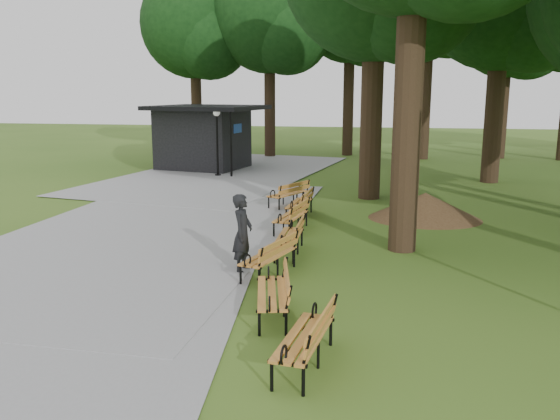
% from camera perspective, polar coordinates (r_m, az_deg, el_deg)
% --- Properties ---
extents(ground, '(100.00, 100.00, 0.00)m').
position_cam_1_polar(ground, '(13.64, -1.59, -5.26)').
color(ground, '#365919').
rests_on(ground, ground).
extents(path, '(12.00, 38.00, 0.06)m').
position_cam_1_polar(path, '(17.57, -12.46, -1.56)').
color(path, gray).
rests_on(path, ground).
extents(person, '(0.47, 0.67, 1.75)m').
position_cam_1_polar(person, '(12.87, -3.68, -2.29)').
color(person, black).
rests_on(person, ground).
extents(kiosk, '(5.84, 5.32, 3.18)m').
position_cam_1_polar(kiosk, '(29.88, -7.53, 7.05)').
color(kiosk, black).
rests_on(kiosk, ground).
extents(lamp_post, '(0.32, 0.32, 3.09)m').
position_cam_1_polar(lamp_post, '(27.07, -6.18, 7.95)').
color(lamp_post, black).
rests_on(lamp_post, ground).
extents(dirt_mound, '(2.92, 2.92, 0.83)m').
position_cam_1_polar(dirt_mound, '(18.73, 13.98, 0.39)').
color(dirt_mound, '#47301C').
rests_on(dirt_mound, ground).
extents(bench_0, '(0.88, 1.97, 0.88)m').
position_cam_1_polar(bench_0, '(8.69, 2.33, -12.40)').
color(bench_0, '#BD742B').
rests_on(bench_0, ground).
extents(bench_1, '(1.01, 1.99, 0.88)m').
position_cam_1_polar(bench_1, '(10.44, -0.80, -8.14)').
color(bench_1, '#BD742B').
rests_on(bench_1, ground).
extents(bench_2, '(1.17, 2.00, 0.88)m').
position_cam_1_polar(bench_2, '(12.67, -1.12, -4.53)').
color(bench_2, '#BD742B').
rests_on(bench_2, ground).
extents(bench_3, '(0.67, 1.91, 0.88)m').
position_cam_1_polar(bench_3, '(14.31, 0.87, -2.62)').
color(bench_3, '#BD742B').
rests_on(bench_3, ground).
extents(bench_4, '(0.93, 1.98, 0.88)m').
position_cam_1_polar(bench_4, '(16.55, 1.06, -0.64)').
color(bench_4, '#BD742B').
rests_on(bench_4, ground).
extents(bench_5, '(0.78, 1.94, 0.88)m').
position_cam_1_polar(bench_5, '(18.42, 1.89, 0.63)').
color(bench_5, '#BD742B').
rests_on(bench_5, ground).
extents(bench_6, '(1.43, 1.98, 0.88)m').
position_cam_1_polar(bench_6, '(20.12, 0.82, 1.59)').
color(bench_6, '#BD742B').
rests_on(bench_6, ground).
extents(tree_backdrop, '(37.31, 10.32, 16.42)m').
position_cam_1_polar(tree_backdrop, '(36.17, 16.50, 18.00)').
color(tree_backdrop, black).
rests_on(tree_backdrop, ground).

